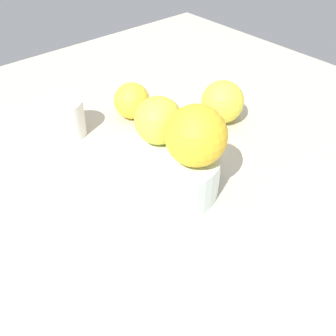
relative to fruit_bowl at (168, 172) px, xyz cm
name	(u,v)px	position (x,y,z in cm)	size (l,w,h in cm)	color
ground_plane	(168,192)	(0.00, 0.00, -3.75)	(110.00, 110.00, 2.00)	#BCB29E
fruit_bowl	(168,172)	(0.00, 0.00, 0.00)	(14.47, 14.47, 5.75)	silver
orange_in_bowl_0	(196,136)	(3.36, 1.79, 7.02)	(8.04, 8.04, 8.04)	yellow
orange_in_bowl_1	(158,121)	(-3.35, 1.18, 6.34)	(6.67, 6.67, 6.67)	yellow
orange_loose_0	(222,102)	(-7.34, 18.82, 0.97)	(7.43, 7.43, 7.43)	yellow
orange_loose_1	(132,101)	(-18.67, 7.72, 0.45)	(6.39, 6.39, 6.39)	yellow
ceramic_cup	(66,118)	(-21.39, -3.94, 0.33)	(6.26, 6.26, 6.17)	white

